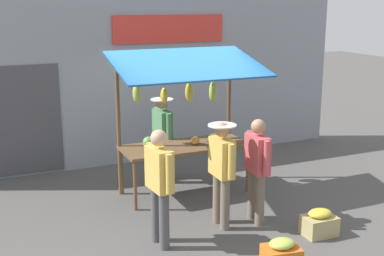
% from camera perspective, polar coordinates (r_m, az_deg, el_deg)
% --- Properties ---
extents(ground_plane, '(40.00, 40.00, 0.00)m').
position_cam_1_polar(ground_plane, '(9.12, -0.77, -7.22)').
color(ground_plane, '#514F4C').
extents(street_backdrop, '(9.00, 0.30, 3.40)m').
position_cam_1_polar(street_backdrop, '(10.66, -5.69, 5.29)').
color(street_backdrop, '#8C939E').
rests_on(street_backdrop, ground).
extents(market_stall, '(2.50, 1.46, 2.50)m').
position_cam_1_polar(market_stall, '(8.70, -0.93, 2.28)').
color(market_stall, brown).
rests_on(market_stall, ground).
extents(vendor_with_sunhat, '(0.41, 0.69, 1.60)m').
position_cam_1_polar(vendor_with_sunhat, '(9.45, -3.32, -0.48)').
color(vendor_with_sunhat, '#4C4C51').
rests_on(vendor_with_sunhat, ground).
extents(shopper_in_grey_tee, '(0.42, 0.69, 1.61)m').
position_cam_1_polar(shopper_in_grey_tee, '(7.52, 3.33, -4.28)').
color(shopper_in_grey_tee, '#726656').
rests_on(shopper_in_grey_tee, ground).
extents(shopper_with_shopping_bag, '(0.26, 0.69, 1.62)m').
position_cam_1_polar(shopper_with_shopping_bag, '(7.73, 7.29, -3.97)').
color(shopper_with_shopping_bag, '#726656').
rests_on(shopper_with_shopping_bag, ground).
extents(shopper_with_ponytail, '(0.26, 0.70, 1.65)m').
position_cam_1_polar(shopper_with_ponytail, '(6.93, -3.66, -5.78)').
color(shopper_with_ponytail, '#4C4C51').
rests_on(shopper_with_ponytail, ground).
extents(produce_crate_near, '(0.50, 0.41, 0.39)m').
position_cam_1_polar(produce_crate_near, '(6.75, 9.95, -13.77)').
color(produce_crate_near, '#D1661E').
rests_on(produce_crate_near, ground).
extents(produce_crate_side, '(0.48, 0.36, 0.40)m').
position_cam_1_polar(produce_crate_side, '(7.72, 14.02, -10.28)').
color(produce_crate_side, tan).
rests_on(produce_crate_side, ground).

